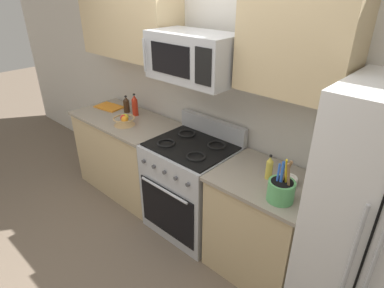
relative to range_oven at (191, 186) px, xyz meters
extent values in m
plane|color=#6B5B4C|center=(0.00, -0.65, -0.47)|extent=(16.00, 16.00, 0.00)
cube|color=beige|center=(0.00, 0.40, 0.83)|extent=(8.00, 0.10, 2.60)
cube|color=tan|center=(-1.01, 0.00, -0.03)|extent=(1.20, 0.62, 0.88)
cube|color=gray|center=(-1.01, 0.00, 0.42)|extent=(1.24, 0.66, 0.03)
cube|color=#B2B5BA|center=(0.00, 0.00, -0.02)|extent=(0.76, 0.66, 0.91)
cube|color=black|center=(0.00, -0.34, -0.11)|extent=(0.67, 0.01, 0.51)
cylinder|color=#B2B5BA|center=(0.00, -0.36, 0.15)|extent=(0.57, 0.02, 0.02)
cube|color=black|center=(0.00, 0.00, 0.45)|extent=(0.73, 0.59, 0.02)
cube|color=#B2B5BA|center=(0.00, 0.30, 0.53)|extent=(0.76, 0.06, 0.18)
torus|color=black|center=(-0.18, -0.14, 0.46)|extent=(0.17, 0.17, 0.02)
torus|color=black|center=(0.18, -0.14, 0.46)|extent=(0.17, 0.17, 0.02)
torus|color=black|center=(-0.18, 0.14, 0.46)|extent=(0.17, 0.17, 0.02)
torus|color=black|center=(0.18, 0.14, 0.46)|extent=(0.17, 0.17, 0.02)
cylinder|color=#4C4C51|center=(-0.27, -0.34, 0.32)|extent=(0.04, 0.02, 0.04)
cylinder|color=#4C4C51|center=(-0.14, -0.34, 0.32)|extent=(0.04, 0.02, 0.04)
cylinder|color=#4C4C51|center=(0.00, -0.34, 0.32)|extent=(0.04, 0.02, 0.04)
cylinder|color=#4C4C51|center=(0.14, -0.34, 0.32)|extent=(0.04, 0.02, 0.04)
cylinder|color=#4C4C51|center=(0.27, -0.34, 0.32)|extent=(0.04, 0.02, 0.04)
cube|color=tan|center=(0.78, 0.00, -0.03)|extent=(0.75, 0.62, 0.88)
cube|color=gray|center=(0.78, 0.00, 0.42)|extent=(0.79, 0.66, 0.03)
cube|color=silver|center=(1.58, -0.02, 0.42)|extent=(0.77, 0.73, 1.78)
cube|color=black|center=(1.58, -0.39, 0.42)|extent=(0.01, 0.01, 1.69)
cylinder|color=#B2B5BA|center=(1.53, -0.41, 0.46)|extent=(0.02, 0.02, 0.71)
cylinder|color=#B2B5BA|center=(1.63, -0.41, 0.46)|extent=(0.02, 0.02, 0.71)
cube|color=#B2B5BA|center=(0.00, 0.03, 1.24)|extent=(0.75, 0.40, 0.38)
cube|color=black|center=(-0.07, -0.17, 1.24)|extent=(0.41, 0.01, 0.24)
cube|color=black|center=(0.27, -0.17, 1.24)|extent=(0.15, 0.01, 0.27)
cylinder|color=#B2B5BA|center=(-0.34, -0.20, 1.24)|extent=(0.02, 0.02, 0.27)
cube|color=tan|center=(-1.01, 0.18, 1.43)|extent=(1.23, 0.34, 0.72)
cube|color=tan|center=(0.79, 0.18, 1.43)|extent=(0.78, 0.34, 0.72)
cylinder|color=#59AD66|center=(0.98, -0.17, 0.51)|extent=(0.18, 0.18, 0.15)
cylinder|color=black|center=(0.98, -0.17, 0.52)|extent=(0.15, 0.15, 0.13)
cylinder|color=yellow|center=(1.00, -0.17, 0.63)|extent=(0.02, 0.09, 0.31)
cylinder|color=blue|center=(0.95, -0.19, 0.59)|extent=(0.03, 0.06, 0.24)
cylinder|color=blue|center=(0.97, -0.18, 0.60)|extent=(0.03, 0.05, 0.26)
cylinder|color=olive|center=(1.03, -0.19, 0.62)|extent=(0.03, 0.08, 0.29)
cylinder|color=olive|center=(0.98, -0.17, 0.61)|extent=(0.09, 0.06, 0.28)
cone|color=tan|center=(-0.84, -0.11, 0.47)|extent=(0.22, 0.22, 0.07)
torus|color=tan|center=(-0.84, -0.11, 0.51)|extent=(0.23, 0.23, 0.02)
sphere|color=red|center=(-0.87, -0.10, 0.50)|extent=(0.07, 0.07, 0.07)
sphere|color=orange|center=(-0.83, -0.11, 0.50)|extent=(0.07, 0.07, 0.07)
sphere|color=yellow|center=(-0.87, -0.08, 0.50)|extent=(0.08, 0.08, 0.08)
cube|color=orange|center=(-1.39, 0.07, 0.45)|extent=(0.34, 0.25, 0.02)
cylinder|color=red|center=(-0.97, 0.13, 0.53)|extent=(0.07, 0.07, 0.18)
cone|color=red|center=(-0.97, 0.13, 0.65)|extent=(0.06, 0.06, 0.05)
cylinder|color=black|center=(-0.97, 0.13, 0.68)|extent=(0.03, 0.03, 0.01)
cylinder|color=gold|center=(0.78, 0.01, 0.51)|extent=(0.05, 0.05, 0.15)
cone|color=gold|center=(0.78, 0.01, 0.60)|extent=(0.05, 0.05, 0.04)
cylinder|color=black|center=(0.78, 0.01, 0.63)|extent=(0.02, 0.02, 0.01)
cylinder|color=#382314|center=(-1.12, 0.13, 0.51)|extent=(0.07, 0.07, 0.14)
cone|color=#382314|center=(-1.12, 0.13, 0.60)|extent=(0.06, 0.06, 0.04)
cylinder|color=black|center=(-1.12, 0.13, 0.62)|extent=(0.03, 0.03, 0.01)
cylinder|color=white|center=(0.93, 0.05, 0.46)|extent=(0.14, 0.14, 0.05)
torus|color=white|center=(0.93, 0.05, 0.49)|extent=(0.14, 0.14, 0.01)
camera|label=1|loc=(1.74, -1.89, 1.78)|focal=29.92mm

